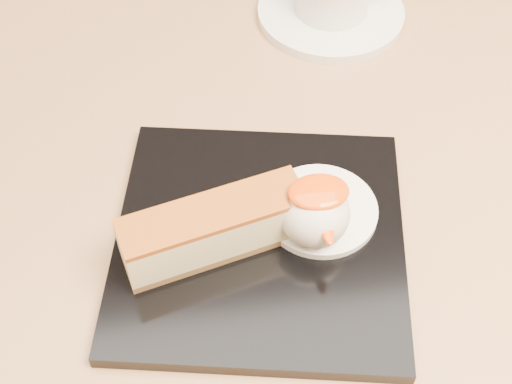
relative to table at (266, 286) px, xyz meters
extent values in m
cylinder|color=black|center=(0.00, 0.00, -0.21)|extent=(0.08, 0.08, 0.66)
cube|color=olive|center=(0.00, 0.00, 0.14)|extent=(0.80, 0.80, 0.04)
cube|color=black|center=(-0.02, -0.06, 0.16)|extent=(0.26, 0.26, 0.01)
cube|color=brown|center=(-0.05, -0.06, 0.17)|extent=(0.14, 0.07, 0.01)
cube|color=beige|center=(-0.05, -0.06, 0.19)|extent=(0.14, 0.07, 0.03)
cube|color=#833E0E|center=(-0.05, -0.06, 0.21)|extent=(0.14, 0.07, 0.00)
cylinder|color=white|center=(0.03, -0.04, 0.17)|extent=(0.09, 0.09, 0.01)
sphere|color=white|center=(0.02, -0.06, 0.19)|extent=(0.05, 0.05, 0.05)
ellipsoid|color=#FF4C08|center=(0.03, -0.06, 0.22)|extent=(0.04, 0.03, 0.01)
ellipsoid|color=#2C8739|center=(0.00, -0.02, 0.17)|extent=(0.02, 0.01, 0.00)
ellipsoid|color=#2C8739|center=(0.01, -0.01, 0.17)|extent=(0.02, 0.02, 0.00)
ellipsoid|color=#2C8739|center=(0.00, -0.01, 0.17)|extent=(0.01, 0.02, 0.00)
cylinder|color=white|center=(0.10, 0.22, 0.16)|extent=(0.15, 0.15, 0.01)
camera|label=1|loc=(-0.06, -0.37, 0.61)|focal=50.00mm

